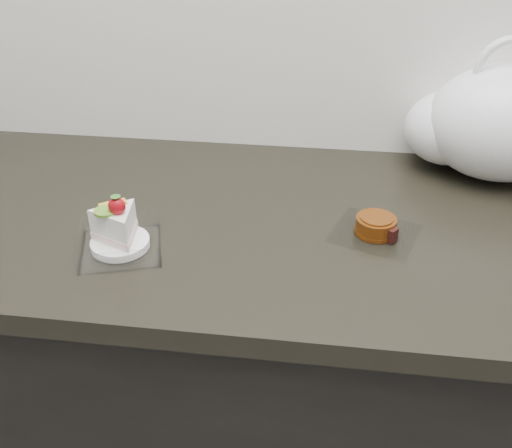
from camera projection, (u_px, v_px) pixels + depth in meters
counter at (298, 389)px, 1.27m from camera, size 2.04×0.64×0.90m
cake_tray at (119, 234)px, 0.94m from camera, size 0.17×0.17×0.10m
mooncake_wrap at (376, 227)px, 0.99m from camera, size 0.18×0.17×0.03m
plastic_bag at (494, 123)px, 1.13m from camera, size 0.35×0.25×0.28m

